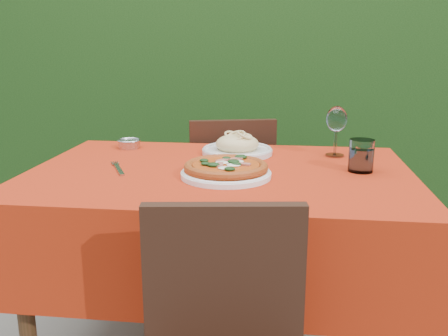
# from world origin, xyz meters

# --- Properties ---
(hedge) EXTENTS (3.20, 0.55, 1.78)m
(hedge) POSITION_xyz_m (0.00, 1.55, 0.92)
(hedge) COLOR black
(hedge) RESTS_ON ground
(dining_table) EXTENTS (1.26, 0.86, 0.75)m
(dining_table) POSITION_xyz_m (0.00, 0.00, 0.60)
(dining_table) COLOR #422815
(dining_table) RESTS_ON ground
(chair_far) EXTENTS (0.46, 0.46, 0.83)m
(chair_far) POSITION_xyz_m (-0.03, 0.61, 0.48)
(chair_far) COLOR black
(chair_far) RESTS_ON ground
(pizza_plate) EXTENTS (0.34, 0.34, 0.05)m
(pizza_plate) POSITION_xyz_m (0.03, -0.08, 0.77)
(pizza_plate) COLOR white
(pizza_plate) RESTS_ON dining_table
(pasta_plate) EXTENTS (0.27, 0.27, 0.08)m
(pasta_plate) POSITION_xyz_m (0.03, 0.25, 0.78)
(pasta_plate) COLOR silver
(pasta_plate) RESTS_ON dining_table
(water_glass) EXTENTS (0.08, 0.08, 0.11)m
(water_glass) POSITION_xyz_m (0.46, 0.04, 0.80)
(water_glass) COLOR silver
(water_glass) RESTS_ON dining_table
(wine_glass) EXTENTS (0.08, 0.08, 0.19)m
(wine_glass) POSITION_xyz_m (0.40, 0.25, 0.88)
(wine_glass) COLOR silver
(wine_glass) RESTS_ON dining_table
(fork) EXTENTS (0.12, 0.20, 0.01)m
(fork) POSITION_xyz_m (-0.33, -0.05, 0.75)
(fork) COLOR #B2B2B9
(fork) RESTS_ON dining_table
(steel_ramekin) EXTENTS (0.08, 0.08, 0.03)m
(steel_ramekin) POSITION_xyz_m (-0.40, 0.30, 0.76)
(steel_ramekin) COLOR #B9B9C0
(steel_ramekin) RESTS_ON dining_table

